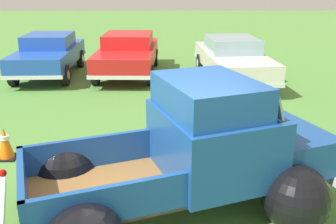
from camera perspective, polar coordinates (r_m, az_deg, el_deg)
ground_plane at (r=5.69m, az=0.38°, el=-14.67°), size 80.00×80.00×0.00m
vintage_pickup_truck at (r=5.45m, az=4.23°, el=-7.17°), size 5.00×3.87×1.96m
show_car_0 at (r=14.00m, az=-17.48°, el=8.43°), size 1.93×4.40×1.43m
show_car_1 at (r=13.61m, az=-6.04°, el=8.93°), size 2.11×4.76×1.43m
show_car_2 at (r=12.73m, az=9.67°, el=8.06°), size 2.11×4.77×1.43m
lane_cone_0 at (r=7.70m, az=-23.33°, el=-4.30°), size 0.36×0.36×0.63m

